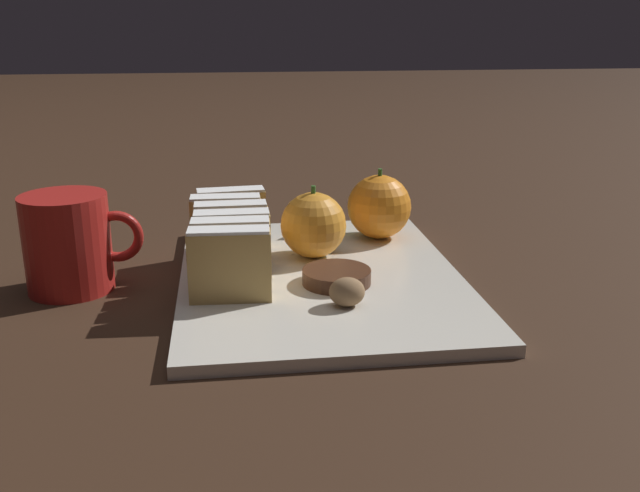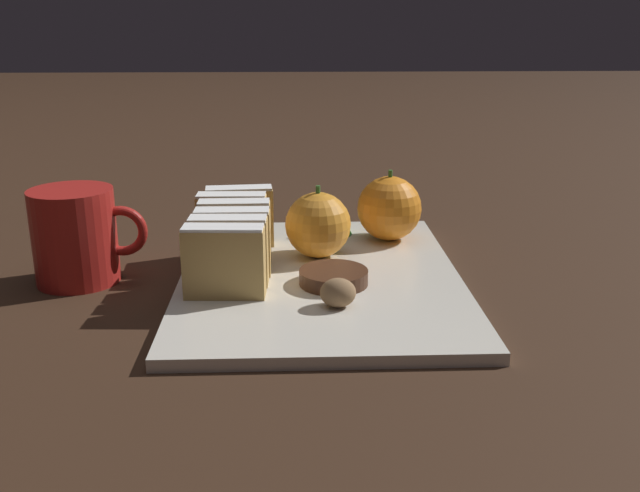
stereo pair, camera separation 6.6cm
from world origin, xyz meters
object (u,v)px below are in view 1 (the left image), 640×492
(orange_near, at_px, (379,207))
(chocolate_cookie, at_px, (337,277))
(orange_far, at_px, (312,225))
(walnut, at_px, (347,292))
(coffee_mug, at_px, (69,243))

(orange_near, height_order, chocolate_cookie, orange_near)
(orange_near, height_order, orange_far, orange_near)
(orange_near, bearing_deg, walnut, -109.77)
(walnut, xyz_separation_m, chocolate_cookie, (-0.00, 0.06, -0.01))
(walnut, distance_m, chocolate_cookie, 0.06)
(orange_near, distance_m, chocolate_cookie, 0.17)
(orange_far, bearing_deg, walnut, -84.36)
(orange_near, bearing_deg, orange_far, -145.45)
(coffee_mug, bearing_deg, orange_near, 16.02)
(chocolate_cookie, bearing_deg, orange_near, 63.21)
(orange_near, relative_size, chocolate_cookie, 1.22)
(orange_near, distance_m, orange_far, 0.11)
(orange_near, relative_size, walnut, 2.53)
(chocolate_cookie, distance_m, coffee_mug, 0.28)
(orange_far, height_order, walnut, orange_far)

